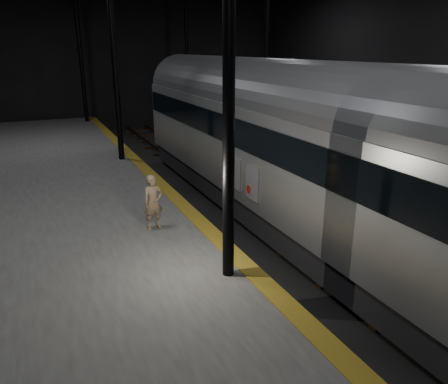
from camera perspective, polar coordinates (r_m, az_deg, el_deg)
ground at (r=15.52m, az=7.17°, el=-4.44°), size 44.00×44.00×0.00m
platform_left at (r=13.34m, az=-21.81°, el=-7.29°), size 9.00×43.80×1.00m
platform_right at (r=20.12m, az=25.87°, el=0.68°), size 9.00×43.80×1.00m
tactile_strip at (r=13.83m, az=-4.30°, el=-2.76°), size 0.50×43.80×0.01m
track at (r=15.49m, az=7.18°, el=-4.21°), size 2.40×43.00×0.24m
train at (r=14.80m, az=7.19°, el=6.93°), size 3.09×20.64×5.52m
woman at (r=12.56m, az=-9.23°, el=-1.32°), size 0.64×0.48×1.59m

